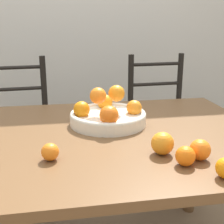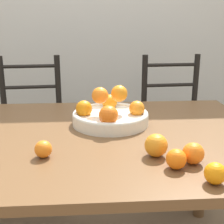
{
  "view_description": "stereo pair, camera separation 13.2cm",
  "coord_description": "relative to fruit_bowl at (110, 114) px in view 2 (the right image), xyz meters",
  "views": [
    {
      "loc": [
        -0.13,
        -1.23,
        1.2
      ],
      "look_at": [
        0.09,
        0.02,
        0.83
      ],
      "focal_mm": 50.0,
      "sensor_mm": 36.0,
      "label": 1
    },
    {
      "loc": [
        0.01,
        -1.25,
        1.2
      ],
      "look_at": [
        0.09,
        0.02,
        0.83
      ],
      "focal_mm": 50.0,
      "sensor_mm": 36.0,
      "label": 2
    }
  ],
  "objects": [
    {
      "name": "orange_loose_3",
      "position": [
        0.18,
        -0.46,
        -0.01
      ],
      "size": [
        0.07,
        0.07,
        0.07
      ],
      "color": "orange",
      "rests_on": "dining_table"
    },
    {
      "name": "fruit_bowl",
      "position": [
        0.0,
        0.0,
        0.0
      ],
      "size": [
        0.35,
        0.35,
        0.18
      ],
      "color": "silver",
      "rests_on": "dining_table"
    },
    {
      "name": "chair_left",
      "position": [
        -0.5,
        0.66,
        -0.32
      ],
      "size": [
        0.45,
        0.43,
        0.97
      ],
      "rotation": [
        0.0,
        0.0,
        0.07
      ],
      "color": "black",
      "rests_on": "ground_plane"
    },
    {
      "name": "orange_loose_1",
      "position": [
        0.25,
        -0.43,
        -0.01
      ],
      "size": [
        0.07,
        0.07,
        0.07
      ],
      "color": "orange",
      "rests_on": "dining_table"
    },
    {
      "name": "orange_loose_0",
      "position": [
        -0.26,
        -0.35,
        -0.02
      ],
      "size": [
        0.06,
        0.06,
        0.06
      ],
      "color": "orange",
      "rests_on": "dining_table"
    },
    {
      "name": "orange_loose_4",
      "position": [
        0.14,
        -0.36,
        -0.01
      ],
      "size": [
        0.08,
        0.08,
        0.08
      ],
      "color": "orange",
      "rests_on": "dining_table"
    },
    {
      "name": "chair_right",
      "position": [
        0.49,
        0.66,
        -0.32
      ],
      "size": [
        0.44,
        0.42,
        0.97
      ],
      "rotation": [
        0.0,
        0.0,
        0.06
      ],
      "color": "black",
      "rests_on": "ground_plane"
    },
    {
      "name": "dining_table",
      "position": [
        -0.09,
        -0.12,
        -0.14
      ],
      "size": [
        1.52,
        1.05,
        0.74
      ],
      "color": "brown",
      "rests_on": "ground_plane"
    },
    {
      "name": "wall_back",
      "position": [
        -0.09,
        1.4,
        0.52
      ],
      "size": [
        8.0,
        0.06,
        2.6
      ],
      "color": "beige",
      "rests_on": "ground_plane"
    },
    {
      "name": "orange_loose_2",
      "position": [
        0.27,
        -0.57,
        -0.01
      ],
      "size": [
        0.07,
        0.07,
        0.07
      ],
      "color": "orange",
      "rests_on": "dining_table"
    }
  ]
}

